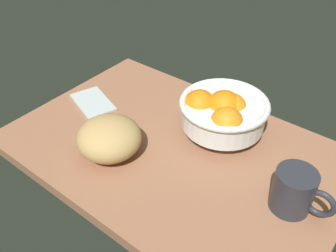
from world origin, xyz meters
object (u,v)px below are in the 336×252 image
object	(u,v)px
fruit_bowl	(222,112)
bread_loaf	(109,138)
napkin_folded	(93,101)
mug	(295,192)

from	to	relation	value
fruit_bowl	bread_loaf	world-z (taller)	fruit_bowl
bread_loaf	napkin_folded	xyz separation A→B (cm)	(-18.90, 11.57, -4.02)
fruit_bowl	mug	world-z (taller)	fruit_bowl
bread_loaf	mug	xyz separation A→B (cm)	(40.54, 10.65, 0.16)
fruit_bowl	bread_loaf	xyz separation A→B (cm)	(-16.74, -22.25, -2.22)
fruit_bowl	mug	bearing A→B (deg)	-25.98
napkin_folded	mug	bearing A→B (deg)	-0.88
fruit_bowl	napkin_folded	size ratio (longest dim) A/B	1.59
fruit_bowl	bread_loaf	distance (cm)	27.93
fruit_bowl	mug	size ratio (longest dim) A/B	1.74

